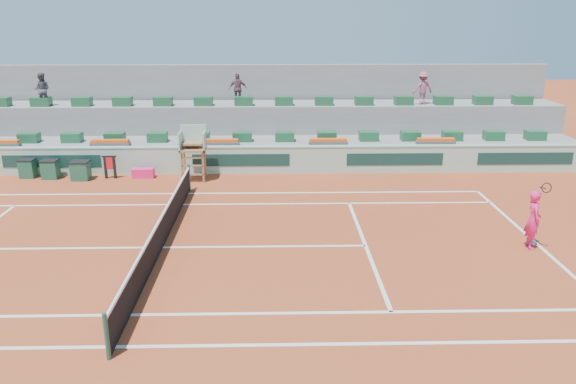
# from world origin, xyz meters

# --- Properties ---
(ground) EXTENTS (90.00, 90.00, 0.00)m
(ground) POSITION_xyz_m (0.00, 0.00, 0.00)
(ground) COLOR maroon
(ground) RESTS_ON ground
(seating_tier_lower) EXTENTS (36.00, 4.00, 1.20)m
(seating_tier_lower) POSITION_xyz_m (0.00, 10.70, 0.60)
(seating_tier_lower) COLOR gray
(seating_tier_lower) RESTS_ON ground
(seating_tier_upper) EXTENTS (36.00, 2.40, 2.60)m
(seating_tier_upper) POSITION_xyz_m (0.00, 12.30, 1.30)
(seating_tier_upper) COLOR gray
(seating_tier_upper) RESTS_ON ground
(stadium_back_wall) EXTENTS (36.00, 0.40, 4.40)m
(stadium_back_wall) POSITION_xyz_m (0.00, 13.90, 2.20)
(stadium_back_wall) COLOR gray
(stadium_back_wall) RESTS_ON ground
(player_bag) EXTENTS (0.95, 0.42, 0.42)m
(player_bag) POSITION_xyz_m (-2.33, 7.86, 0.21)
(player_bag) COLOR #FF2174
(player_bag) RESTS_ON ground
(spectator_left) EXTENTS (0.87, 0.73, 1.63)m
(spectator_left) POSITION_xyz_m (-7.88, 11.69, 3.42)
(spectator_left) COLOR #464651
(spectator_left) RESTS_ON seating_tier_upper
(spectator_mid) EXTENTS (0.91, 0.38, 1.56)m
(spectator_mid) POSITION_xyz_m (1.72, 11.96, 3.38)
(spectator_mid) COLOR #694654
(spectator_mid) RESTS_ON seating_tier_upper
(spectator_right) EXTENTS (1.15, 0.81, 1.62)m
(spectator_right) POSITION_xyz_m (10.96, 11.86, 3.41)
(spectator_right) COLOR #974B5F
(spectator_right) RESTS_ON seating_tier_upper
(court_lines) EXTENTS (23.89, 11.09, 0.01)m
(court_lines) POSITION_xyz_m (0.00, 0.00, 0.01)
(court_lines) COLOR silver
(court_lines) RESTS_ON ground
(tennis_net) EXTENTS (0.10, 11.97, 1.10)m
(tennis_net) POSITION_xyz_m (0.00, 0.00, 0.53)
(tennis_net) COLOR black
(tennis_net) RESTS_ON ground
(advertising_hoarding) EXTENTS (36.00, 0.34, 1.26)m
(advertising_hoarding) POSITION_xyz_m (0.02, 8.50, 0.63)
(advertising_hoarding) COLOR #98BFAA
(advertising_hoarding) RESTS_ON ground
(umpire_chair) EXTENTS (1.10, 0.90, 2.40)m
(umpire_chair) POSITION_xyz_m (0.00, 7.50, 1.54)
(umpire_chair) COLOR brown
(umpire_chair) RESTS_ON ground
(seat_row_lower) EXTENTS (32.90, 0.60, 0.44)m
(seat_row_lower) POSITION_xyz_m (0.00, 9.80, 1.42)
(seat_row_lower) COLOR #1B5130
(seat_row_lower) RESTS_ON seating_tier_lower
(seat_row_upper) EXTENTS (32.90, 0.60, 0.44)m
(seat_row_upper) POSITION_xyz_m (0.00, 11.70, 2.82)
(seat_row_upper) COLOR #1B5130
(seat_row_upper) RESTS_ON seating_tier_upper
(flower_planters) EXTENTS (26.80, 0.36, 0.28)m
(flower_planters) POSITION_xyz_m (-1.50, 9.00, 1.33)
(flower_planters) COLOR #505050
(flower_planters) RESTS_ON seating_tier_lower
(drink_cooler_a) EXTENTS (0.78, 0.68, 0.84)m
(drink_cooler_a) POSITION_xyz_m (-4.99, 7.58, 0.42)
(drink_cooler_a) COLOR #1A4E38
(drink_cooler_a) RESTS_ON ground
(drink_cooler_b) EXTENTS (0.71, 0.61, 0.84)m
(drink_cooler_b) POSITION_xyz_m (-6.40, 7.83, 0.42)
(drink_cooler_b) COLOR #1A4E38
(drink_cooler_b) RESTS_ON ground
(drink_cooler_c) EXTENTS (0.66, 0.57, 0.84)m
(drink_cooler_c) POSITION_xyz_m (-7.47, 7.99, 0.42)
(drink_cooler_c) COLOR #1A4E38
(drink_cooler_c) RESTS_ON ground
(towel_rack) EXTENTS (0.63, 0.10, 1.03)m
(towel_rack) POSITION_xyz_m (-3.75, 7.77, 0.60)
(towel_rack) COLOR black
(towel_rack) RESTS_ON ground
(tennis_player) EXTENTS (0.53, 0.93, 2.28)m
(tennis_player) POSITION_xyz_m (11.53, -0.23, 0.93)
(tennis_player) COLOR #FF2174
(tennis_player) RESTS_ON ground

